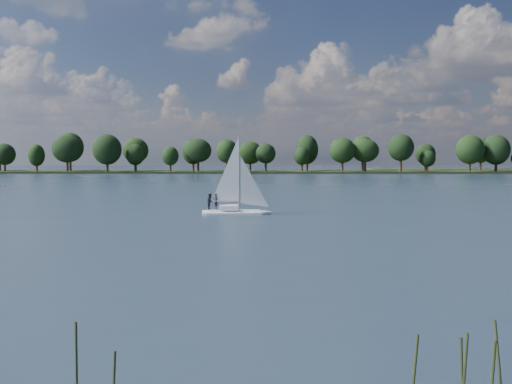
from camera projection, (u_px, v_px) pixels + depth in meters
ground at (265, 185)px, 123.46m from camera, size 700.00×700.00×0.00m
far_shore at (266, 172)px, 235.24m from camera, size 660.00×40.00×1.50m
sailboat at (232, 192)px, 58.63m from camera, size 6.66×2.73×8.51m
treeline at (241, 153)px, 230.32m from camera, size 562.52×73.71×18.90m
reeds at (242, 364)px, 13.65m from camera, size 60.04×10.27×2.05m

